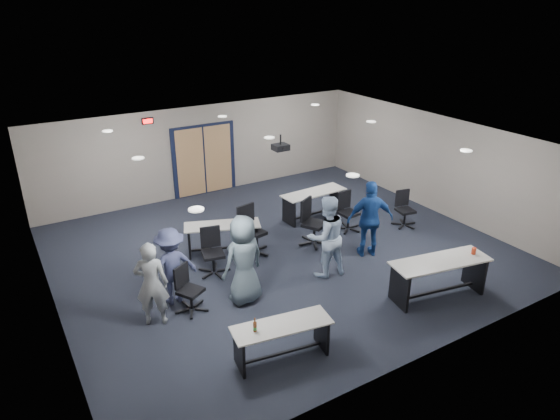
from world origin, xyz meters
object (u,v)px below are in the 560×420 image
table_back_left (223,233)px  table_front_left (281,335)px  person_navy (370,219)px  chair_back_b (253,231)px  table_back_right (314,200)px  table_front_right (439,272)px  chair_loose_left (190,289)px  person_lightblue (326,237)px  chair_back_a (213,252)px  person_back (171,266)px  chair_back_d (349,212)px  person_plaid (244,260)px  person_gray (152,284)px  chair_back_c (314,222)px  chair_loose_right (406,209)px

table_back_left → table_front_left: bearing=-80.0°
person_navy → chair_back_b: bearing=-8.7°
table_front_left → table_back_right: 5.88m
table_front_left → table_back_left: (0.78, 3.96, 0.02)m
table_front_right → table_back_right: (0.09, 4.54, -0.06)m
chair_loose_left → person_lightblue: person_lightblue is taller
chair_back_a → person_back: 1.30m
chair_back_d → person_plaid: size_ratio=0.55×
chair_back_a → chair_loose_left: chair_back_a is taller
table_front_right → person_back: bearing=161.4°
person_plaid → person_navy: 3.38m
table_front_right → person_navy: person_navy is taller
chair_back_b → person_gray: 3.21m
person_navy → chair_loose_left: bearing=23.7°
chair_back_c → chair_loose_left: 3.82m
person_lightblue → chair_back_a: bearing=-26.2°
table_back_right → person_navy: 2.48m
chair_back_a → person_lightblue: size_ratio=0.57×
chair_loose_right → person_back: (-6.46, -0.24, 0.32)m
chair_back_a → chair_loose_right: size_ratio=1.09×
person_lightblue → person_back: (-3.20, 0.70, -0.12)m
person_gray → person_plaid: person_plaid is taller
table_back_right → person_lightblue: person_lightblue is taller
person_lightblue → person_navy: bearing=-165.7°
person_plaid → person_navy: size_ratio=1.00×
chair_back_c → person_lightblue: 1.51m
chair_back_a → chair_back_b: size_ratio=0.89×
chair_back_b → person_gray: bearing=-164.4°
table_back_right → chair_back_a: size_ratio=1.79×
chair_back_a → chair_loose_left: 1.43m
person_plaid → person_lightblue: bearing=170.6°
table_front_right → person_navy: size_ratio=1.16×
table_front_right → table_back_left: 4.92m
chair_back_b → chair_back_d: (2.74, -0.14, -0.08)m
table_front_left → person_gray: bearing=134.8°
table_front_left → person_navy: size_ratio=0.95×
table_back_left → table_back_right: size_ratio=0.99×
chair_back_a → chair_loose_right: 5.35m
chair_loose_left → person_plaid: bearing=-41.7°
person_navy → person_gray: bearing=23.7°
chair_back_c → chair_loose_right: chair_back_c is taller
chair_back_c → chair_loose_left: chair_back_c is taller
table_back_left → chair_back_c: (2.10, -0.76, 0.08)m
table_back_right → person_gray: size_ratio=1.12×
person_gray → person_lightblue: size_ratio=0.91×
chair_back_d → table_front_right: bearing=-98.9°
table_front_right → person_lightblue: person_lightblue is taller
person_gray → table_front_right: bearing=-175.8°
chair_back_d → chair_loose_left: 5.04m
table_back_left → chair_loose_right: chair_loose_right is taller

